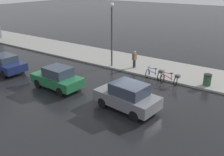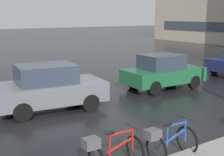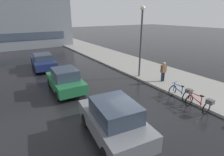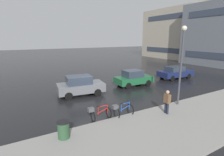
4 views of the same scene
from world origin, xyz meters
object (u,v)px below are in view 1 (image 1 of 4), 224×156
at_px(car_green, 57,78).
at_px(car_navy, 4,63).
at_px(car_grey, 128,96).
at_px(bicycle_second, 155,74).
at_px(pedestrian, 134,59).
at_px(trash_bin, 207,81).
at_px(bicycle_nearest, 171,79).
at_px(streetlamp, 112,29).

relative_size(car_green, car_navy, 0.90).
bearing_deg(car_grey, bicycle_second, 7.65).
xyz_separation_m(pedestrian, trash_bin, (-0.45, -6.36, -0.44)).
distance_m(car_navy, pedestrian, 11.13).
bearing_deg(car_navy, car_grey, -88.64).
height_order(car_green, pedestrian, pedestrian).
bearing_deg(car_navy, bicycle_second, -63.39).
xyz_separation_m(bicycle_second, car_navy, (-5.68, 11.33, 0.27)).
bearing_deg(car_green, trash_bin, -54.32).
xyz_separation_m(car_grey, pedestrian, (6.60, 3.30, 0.09)).
bearing_deg(bicycle_nearest, bicycle_second, 77.94).
bearing_deg(pedestrian, bicycle_nearest, -110.65).
relative_size(car_grey, car_green, 1.04).
height_order(bicycle_nearest, trash_bin, trash_bin).
height_order(bicycle_second, car_green, car_green).
xyz_separation_m(car_green, car_navy, (-0.11, 6.30, -0.04)).
distance_m(bicycle_nearest, car_navy, 13.85).
bearing_deg(car_grey, pedestrian, 26.60).
distance_m(car_green, pedestrian, 7.21).
height_order(bicycle_nearest, pedestrian, pedestrian).
relative_size(car_navy, streetlamp, 0.78).
height_order(car_grey, car_navy, car_grey).
xyz_separation_m(bicycle_nearest, pedestrian, (1.51, 4.01, 0.45)).
xyz_separation_m(car_navy, pedestrian, (6.88, -8.75, 0.18)).
xyz_separation_m(bicycle_second, streetlamp, (0.49, 4.48, 2.95)).
distance_m(car_grey, car_green, 5.76).
bearing_deg(bicycle_nearest, car_green, 129.14).
distance_m(streetlamp, trash_bin, 8.77).
bearing_deg(car_green, bicycle_second, -42.10).
relative_size(bicycle_nearest, pedestrian, 0.83).
distance_m(bicycle_nearest, car_green, 8.34).
distance_m(bicycle_nearest, trash_bin, 2.58).
distance_m(bicycle_second, car_green, 7.51).
height_order(bicycle_second, streetlamp, streetlamp).
distance_m(pedestrian, trash_bin, 6.39).
bearing_deg(car_green, bicycle_nearest, -50.86).
height_order(car_green, trash_bin, car_green).
relative_size(pedestrian, trash_bin, 1.67).
xyz_separation_m(car_grey, car_green, (-0.18, 5.76, -0.04)).
bearing_deg(trash_bin, car_grey, 153.56).
bearing_deg(bicycle_second, trash_bin, -78.66).
relative_size(bicycle_second, trash_bin, 1.35).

